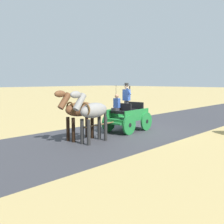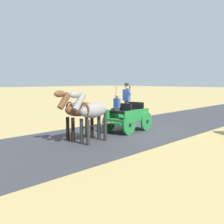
# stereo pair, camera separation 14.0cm
# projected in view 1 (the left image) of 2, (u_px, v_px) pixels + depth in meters

# --- Properties ---
(ground_plane) EXTENTS (200.00, 200.00, 0.00)m
(ground_plane) POSITION_uv_depth(u_px,v_px,m) (134.00, 130.00, 14.23)
(ground_plane) COLOR tan
(road_surface) EXTENTS (5.90, 160.00, 0.01)m
(road_surface) POSITION_uv_depth(u_px,v_px,m) (134.00, 130.00, 14.23)
(road_surface) COLOR #38383D
(road_surface) RESTS_ON ground
(horse_drawn_carriage) EXTENTS (1.56, 4.52, 2.50)m
(horse_drawn_carriage) POSITION_uv_depth(u_px,v_px,m) (127.00, 116.00, 13.88)
(horse_drawn_carriage) COLOR #1E7233
(horse_drawn_carriage) RESTS_ON ground
(horse_near_side) EXTENTS (0.70, 2.14, 2.21)m
(horse_near_side) POSITION_uv_depth(u_px,v_px,m) (92.00, 112.00, 11.23)
(horse_near_side) COLOR gray
(horse_near_side) RESTS_ON ground
(horse_off_side) EXTENTS (0.57, 2.13, 2.21)m
(horse_off_side) POSITION_uv_depth(u_px,v_px,m) (78.00, 110.00, 11.76)
(horse_off_side) COLOR brown
(horse_off_side) RESTS_ON ground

